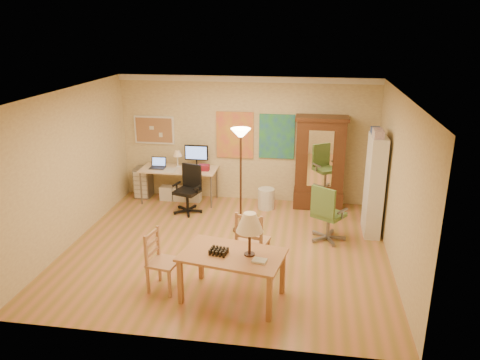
# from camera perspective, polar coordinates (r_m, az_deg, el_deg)

# --- Properties ---
(floor) EXTENTS (5.50, 5.50, 0.00)m
(floor) POSITION_cam_1_polar(r_m,az_deg,el_deg) (8.24, -1.68, -8.39)
(floor) COLOR olive
(floor) RESTS_ON ground
(crown_molding) EXTENTS (5.50, 0.08, 0.12)m
(crown_molding) POSITION_cam_1_polar(r_m,az_deg,el_deg) (9.83, 0.81, 12.21)
(crown_molding) COLOR white
(crown_molding) RESTS_ON floor
(corkboard) EXTENTS (0.90, 0.04, 0.62)m
(corkboard) POSITION_cam_1_polar(r_m,az_deg,el_deg) (10.50, -10.42, 6.02)
(corkboard) COLOR #A3754D
(corkboard) RESTS_ON floor
(art_panel_left) EXTENTS (0.80, 0.04, 1.00)m
(art_panel_left) POSITION_cam_1_polar(r_m,az_deg,el_deg) (10.08, -0.63, 5.50)
(art_panel_left) COLOR gold
(art_panel_left) RESTS_ON floor
(art_panel_right) EXTENTS (0.75, 0.04, 0.95)m
(art_panel_right) POSITION_cam_1_polar(r_m,az_deg,el_deg) (9.97, 4.50, 5.30)
(art_panel_right) COLOR #26679B
(art_panel_right) RESTS_ON floor
(dining_table) EXTENTS (1.54, 1.08, 1.33)m
(dining_table) POSITION_cam_1_polar(r_m,az_deg,el_deg) (6.49, -0.19, -7.97)
(dining_table) COLOR olive
(dining_table) RESTS_ON floor
(ladder_chair_back) EXTENTS (0.55, 0.53, 1.00)m
(ladder_chair_back) POSITION_cam_1_polar(r_m,az_deg,el_deg) (7.41, 1.48, -7.60)
(ladder_chair_back) COLOR #A16C4A
(ladder_chair_back) RESTS_ON floor
(ladder_chair_left) EXTENTS (0.47, 0.48, 0.91)m
(ladder_chair_left) POSITION_cam_1_polar(r_m,az_deg,el_deg) (7.01, -9.51, -9.89)
(ladder_chair_left) COLOR #A16C4A
(ladder_chair_left) RESTS_ON floor
(torchiere_lamp) EXTENTS (0.36, 0.36, 1.97)m
(torchiere_lamp) POSITION_cam_1_polar(r_m,az_deg,el_deg) (8.37, 0.08, 3.68)
(torchiere_lamp) COLOR #402619
(torchiere_lamp) RESTS_ON floor
(computer_desk) EXTENTS (1.64, 0.72, 1.24)m
(computer_desk) POSITION_cam_1_polar(r_m,az_deg,el_deg) (10.30, -7.18, -0.11)
(computer_desk) COLOR beige
(computer_desk) RESTS_ON floor
(office_chair_black) EXTENTS (0.61, 0.61, 0.99)m
(office_chair_black) POSITION_cam_1_polar(r_m,az_deg,el_deg) (9.73, -6.32, -2.43)
(office_chair_black) COLOR black
(office_chair_black) RESTS_ON floor
(office_chair_green) EXTENTS (0.67, 0.67, 1.06)m
(office_chair_green) POSITION_cam_1_polar(r_m,az_deg,el_deg) (8.57, 10.56, -5.51)
(office_chair_green) COLOR slate
(office_chair_green) RESTS_ON floor
(drawer_cart) EXTENTS (0.34, 0.41, 0.68)m
(drawer_cart) POSITION_cam_1_polar(r_m,az_deg,el_deg) (10.72, -11.71, -0.26)
(drawer_cart) COLOR slate
(drawer_cart) RESTS_ON floor
(armoire) EXTENTS (1.06, 0.50, 1.95)m
(armoire) POSITION_cam_1_polar(r_m,az_deg,el_deg) (9.89, 9.66, 1.36)
(armoire) COLOR #36220E
(armoire) RESTS_ON floor
(bookshelf) EXTENTS (0.28, 0.74, 1.86)m
(bookshelf) POSITION_cam_1_polar(r_m,az_deg,el_deg) (8.86, 16.04, -0.67)
(bookshelf) COLOR white
(bookshelf) RESTS_ON floor
(wastebin) EXTENTS (0.35, 0.35, 0.44)m
(wastebin) POSITION_cam_1_polar(r_m,az_deg,el_deg) (9.88, 3.21, -2.28)
(wastebin) COLOR silver
(wastebin) RESTS_ON floor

